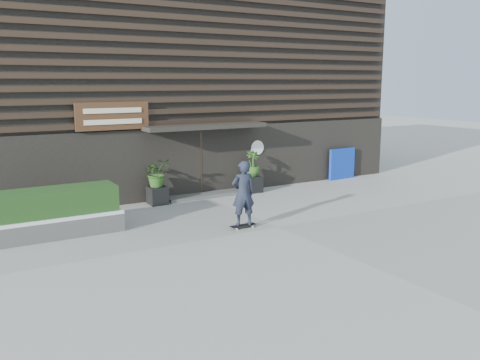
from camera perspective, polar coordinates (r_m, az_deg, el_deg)
ground at (r=14.76m, az=4.22°, el=-5.24°), size 80.00×80.00×0.00m
entrance_step at (r=18.58m, az=-3.91°, el=-1.68°), size 3.00×0.80×0.12m
planter_pot_left at (r=17.60m, az=-9.15°, el=-1.70°), size 0.60×0.60×0.60m
bamboo_left at (r=17.45m, az=-9.23°, el=0.80°), size 0.86×0.75×0.96m
planter_pot_right at (r=19.28m, az=1.40°, el=-0.47°), size 0.60×0.60×0.60m
bamboo_right at (r=19.14m, az=1.41°, el=1.82°), size 0.54×0.54×0.96m
raised_bed at (r=14.79m, az=-19.88°, el=-4.83°), size 3.50×1.20×0.50m
snow_layer at (r=14.72m, az=-19.96°, el=-3.75°), size 3.50×1.20×0.08m
hedge at (r=14.63m, az=-20.05°, el=-2.27°), size 3.30×1.00×0.70m
blue_tarp at (r=22.24m, az=11.27°, el=1.78°), size 1.41×0.23×1.31m
building at (r=23.06m, az=-10.16°, el=10.45°), size 18.00×11.00×8.00m
skateboarder at (r=14.36m, az=0.35°, el=-1.50°), size 0.78×0.55×1.94m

